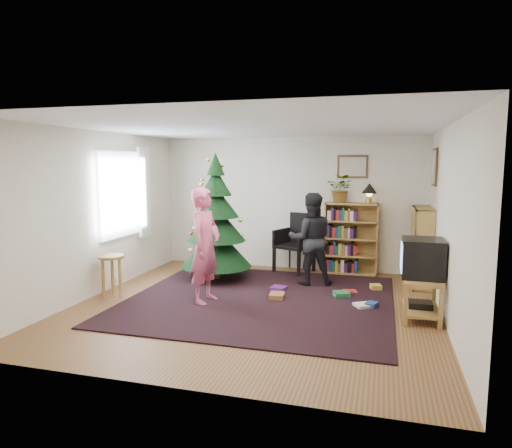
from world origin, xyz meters
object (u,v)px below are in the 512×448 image
(bookshelf_back, at_px, (351,238))
(armchair, at_px, (295,240))
(picture_right, at_px, (435,167))
(person_by_chair, at_px, (311,239))
(stool, at_px, (111,265))
(christmas_tree, at_px, (216,227))
(crt_tv, at_px, (422,258))
(potted_plant, at_px, (341,188))
(tv_stand, at_px, (421,294))
(table_lamp, at_px, (369,190))
(bookshelf_right, at_px, (421,246))
(picture_back, at_px, (353,167))
(person_standing, at_px, (205,246))

(bookshelf_back, distance_m, armchair, 1.02)
(picture_right, distance_m, person_by_chair, 2.27)
(stool, bearing_deg, armchair, 46.19)
(stool, bearing_deg, person_by_chair, 28.54)
(christmas_tree, relative_size, stool, 3.44)
(crt_tv, relative_size, potted_plant, 1.09)
(tv_stand, height_order, table_lamp, table_lamp)
(picture_right, relative_size, armchair, 0.55)
(crt_tv, xyz_separation_m, stool, (-4.42, -0.26, -0.30))
(potted_plant, bearing_deg, table_lamp, 0.00)
(bookshelf_right, height_order, tv_stand, bookshelf_right)
(picture_back, relative_size, bookshelf_right, 0.42)
(picture_right, relative_size, table_lamp, 1.66)
(christmas_tree, xyz_separation_m, table_lamp, (2.51, 1.07, 0.63))
(bookshelf_back, bearing_deg, tv_stand, -64.64)
(bookshelf_back, distance_m, person_standing, 3.03)
(christmas_tree, height_order, table_lamp, christmas_tree)
(tv_stand, height_order, person_by_chair, person_by_chair)
(tv_stand, relative_size, person_by_chair, 0.55)
(crt_tv, relative_size, person_by_chair, 0.37)
(christmas_tree, bearing_deg, stool, -129.06)
(picture_right, bearing_deg, person_by_chair, -168.34)
(picture_back, bearing_deg, tv_stand, -65.69)
(tv_stand, bearing_deg, crt_tv, 180.00)
(tv_stand, xyz_separation_m, table_lamp, (-0.76, 2.23, 1.22))
(bookshelf_back, xyz_separation_m, bookshelf_right, (1.18, -0.51, 0.00))
(armchair, xyz_separation_m, potted_plant, (0.81, 0.05, 0.97))
(person_by_chair, bearing_deg, potted_plant, -126.26)
(picture_right, xyz_separation_m, bookshelf_back, (-1.31, 0.59, -1.29))
(person_standing, xyz_separation_m, person_by_chair, (1.31, 1.38, -0.07))
(picture_right, xyz_separation_m, stool, (-4.68, -1.90, -1.46))
(stool, xyz_separation_m, person_standing, (1.46, 0.13, 0.34))
(person_by_chair, xyz_separation_m, potted_plant, (0.39, 0.98, 0.79))
(stool, xyz_separation_m, person_by_chair, (2.78, 1.51, 0.27))
(bookshelf_back, xyz_separation_m, stool, (-3.36, -2.49, -0.17))
(tv_stand, bearing_deg, person_by_chair, 142.70)
(person_standing, distance_m, potted_plant, 2.99)
(bookshelf_right, height_order, stool, bookshelf_right)
(armchair, distance_m, potted_plant, 1.27)
(bookshelf_right, xyz_separation_m, armchair, (-2.19, 0.47, -0.07))
(tv_stand, distance_m, person_standing, 3.00)
(stool, bearing_deg, picture_back, 38.10)
(picture_back, height_order, potted_plant, picture_back)
(christmas_tree, relative_size, potted_plant, 4.25)
(bookshelf_right, height_order, crt_tv, bookshelf_right)
(crt_tv, height_order, armchair, armchair)
(picture_back, distance_m, bookshelf_back, 1.29)
(picture_right, distance_m, bookshelf_back, 1.93)
(picture_back, bearing_deg, crt_tv, -65.75)
(armchair, height_order, person_by_chair, person_by_chair)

